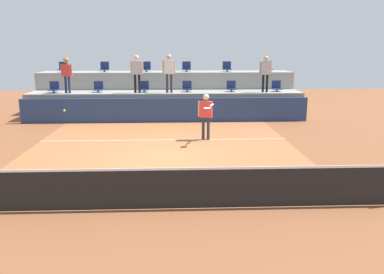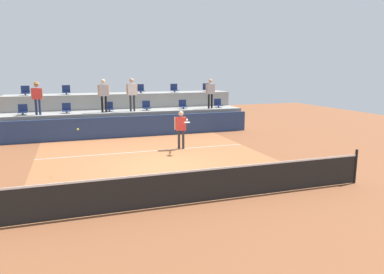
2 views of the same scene
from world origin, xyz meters
The scene contains 25 objects.
ground_plane centered at (0.00, 0.00, 0.00)m, with size 40.00×40.00×0.00m, color brown.
court_inner_paint centered at (0.00, 1.00, 0.00)m, with size 9.00×10.00×0.01m, color #A36038.
court_service_line centered at (0.00, 2.40, 0.01)m, with size 9.00×0.06×0.00m, color silver.
tennis_net centered at (0.00, -4.00, 0.50)m, with size 10.48×0.08×1.07m.
sponsor_backboard centered at (0.00, 6.00, 0.55)m, with size 13.00×0.16×1.10m, color navy.
seating_tier_lower centered at (0.00, 7.30, 0.62)m, with size 13.00×1.80×1.25m, color gray.
seating_tier_upper centered at (0.00, 9.10, 1.05)m, with size 13.00×1.80×2.10m, color gray.
stadium_chair_lower_far_left centered at (-5.30, 7.23, 1.46)m, with size 0.44×0.40×0.52m.
stadium_chair_lower_left centered at (-3.22, 7.23, 1.46)m, with size 0.44×0.40×0.52m.
stadium_chair_lower_mid_left centered at (-1.04, 7.23, 1.46)m, with size 0.44×0.40×0.52m.
stadium_chair_lower_mid_right centered at (1.02, 7.23, 1.46)m, with size 0.44×0.40×0.52m.
stadium_chair_lower_right centered at (3.16, 7.23, 1.46)m, with size 0.44×0.40×0.52m.
stadium_chair_lower_far_right centered at (5.38, 7.23, 1.46)m, with size 0.44×0.40×0.52m.
stadium_chair_upper_far_left centered at (-5.30, 9.03, 2.31)m, with size 0.44×0.40×0.52m.
stadium_chair_upper_left centered at (-3.19, 9.03, 2.31)m, with size 0.44×0.40×0.52m.
stadium_chair_upper_mid_left centered at (-1.03, 9.03, 2.31)m, with size 0.44×0.40×0.52m.
stadium_chair_upper_mid_right centered at (1.05, 9.03, 2.31)m, with size 0.44×0.40×0.52m.
stadium_chair_upper_right centered at (3.17, 9.03, 2.31)m, with size 0.44×0.40×0.52m.
stadium_chair_upper_far_right centered at (5.32, 9.03, 2.31)m, with size 0.44×0.40×0.52m.
tennis_player centered at (1.54, 2.39, 1.04)m, with size 0.57×1.29×1.70m.
spectator_with_hat centered at (-4.56, 6.85, 2.25)m, with size 0.56×0.45×1.64m.
spectator_in_grey centered at (-1.33, 6.85, 2.31)m, with size 0.61×0.24×1.75m.
spectator_leaning_on_rail centered at (0.17, 6.85, 2.34)m, with size 0.62×0.26×1.78m.
spectator_in_white centered at (4.71, 6.85, 2.28)m, with size 0.60×0.24×1.70m.
tennis_ball centered at (-2.84, -0.16, 1.53)m, with size 0.07×0.07×0.07m.
Camera 1 is at (0.40, -11.83, 3.36)m, focal length 37.02 mm.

